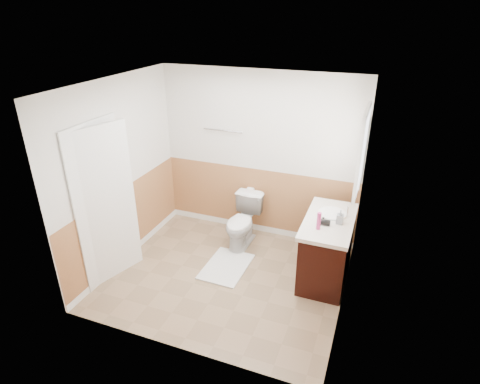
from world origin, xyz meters
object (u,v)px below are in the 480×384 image
at_px(bath_mat, 226,266).
at_px(lotion_bottle, 319,221).
at_px(toilet, 242,222).
at_px(vanity_cabinet, 327,250).
at_px(soap_dispenser, 340,217).

xyz_separation_m(bath_mat, lotion_bottle, (1.19, 0.02, 0.95)).
height_order(bath_mat, lotion_bottle, lotion_bottle).
distance_m(toilet, vanity_cabinet, 1.33).
relative_size(lotion_bottle, soap_dispenser, 1.23).
bearing_deg(soap_dispenser, toilet, 164.82).
relative_size(toilet, vanity_cabinet, 0.68).
height_order(toilet, bath_mat, toilet).
height_order(bath_mat, vanity_cabinet, vanity_cabinet).
distance_m(toilet, bath_mat, 0.73).
bearing_deg(soap_dispenser, lotion_bottle, -134.05).
xyz_separation_m(bath_mat, vanity_cabinet, (1.29, 0.30, 0.39)).
relative_size(bath_mat, soap_dispenser, 4.49).
relative_size(toilet, lotion_bottle, 3.41).
distance_m(bath_mat, lotion_bottle, 1.52).
xyz_separation_m(lotion_bottle, soap_dispenser, (0.22, 0.23, -0.02)).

